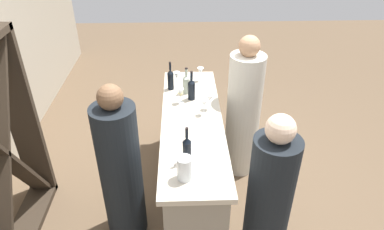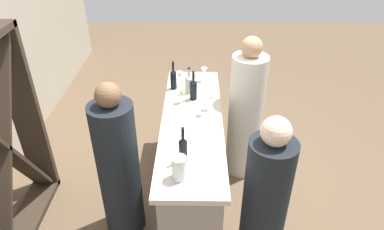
{
  "view_description": "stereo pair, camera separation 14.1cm",
  "coord_description": "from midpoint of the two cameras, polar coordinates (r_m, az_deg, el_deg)",
  "views": [
    {
      "loc": [
        -2.85,
        0.1,
        2.81
      ],
      "look_at": [
        0.0,
        0.0,
        0.99
      ],
      "focal_mm": 32.77,
      "sensor_mm": 36.0,
      "label": 1
    },
    {
      "loc": [
        -2.85,
        -0.04,
        2.81
      ],
      "look_at": [
        0.0,
        0.0,
        0.99
      ],
      "focal_mm": 32.77,
      "sensor_mm": 36.0,
      "label": 2
    }
  ],
  "objects": [
    {
      "name": "ground_plane",
      "position": [
        4.0,
        1.03,
        -12.1
      ],
      "size": [
        12.0,
        12.0,
        0.0
      ],
      "primitive_type": "plane",
      "color": "brown"
    },
    {
      "name": "bar_counter",
      "position": [
        3.68,
        1.1,
        -6.82
      ],
      "size": [
        2.13,
        0.59,
        0.94
      ],
      "color": "gray",
      "rests_on": "ground"
    },
    {
      "name": "wine_rack",
      "position": [
        3.42,
        -27.77,
        -4.81
      ],
      "size": [
        1.16,
        0.28,
        1.89
      ],
      "color": "#33281E",
      "rests_on": "ground"
    },
    {
      "name": "wine_bottle_leftmost_near_black",
      "position": [
        2.82,
        -0.02,
        -5.58
      ],
      "size": [
        0.07,
        0.07,
        0.34
      ],
      "color": "black",
      "rests_on": "bar_counter"
    },
    {
      "name": "wine_bottle_second_left_near_black",
      "position": [
        3.68,
        1.32,
        4.28
      ],
      "size": [
        0.08,
        0.08,
        0.32
      ],
      "color": "black",
      "rests_on": "bar_counter"
    },
    {
      "name": "wine_bottle_center_clear_pale",
      "position": [
        3.82,
        0.56,
        5.17
      ],
      "size": [
        0.08,
        0.08,
        0.3
      ],
      "color": "#B7C6B2",
      "rests_on": "bar_counter"
    },
    {
      "name": "wine_bottle_second_right_near_black",
      "position": [
        3.9,
        -2.0,
        5.94
      ],
      "size": [
        0.07,
        0.07,
        0.33
      ],
      "color": "black",
      "rests_on": "bar_counter"
    },
    {
      "name": "wine_glass_near_left",
      "position": [
        3.52,
        4.19,
        2.63
      ],
      "size": [
        0.08,
        0.08,
        0.16
      ],
      "color": "white",
      "rests_on": "bar_counter"
    },
    {
      "name": "wine_glass_near_center",
      "position": [
        4.07,
        2.98,
        7.08
      ],
      "size": [
        0.07,
        0.07,
        0.16
      ],
      "color": "white",
      "rests_on": "bar_counter"
    },
    {
      "name": "wine_glass_near_right",
      "position": [
        3.42,
        3.26,
        1.73
      ],
      "size": [
        0.07,
        0.07,
        0.16
      ],
      "color": "white",
      "rests_on": "bar_counter"
    },
    {
      "name": "wine_glass_far_left",
      "position": [
        3.9,
        1.23,
        5.89
      ],
      "size": [
        0.07,
        0.07,
        0.16
      ],
      "color": "white",
      "rests_on": "bar_counter"
    },
    {
      "name": "wine_glass_far_center",
      "position": [
        3.63,
        -0.51,
        3.61
      ],
      "size": [
        0.07,
        0.07,
        0.17
      ],
      "color": "white",
      "rests_on": "bar_counter"
    },
    {
      "name": "wine_glass_far_right",
      "position": [
        3.96,
        -0.98,
        6.42
      ],
      "size": [
        0.07,
        0.07,
        0.17
      ],
      "color": "white",
      "rests_on": "bar_counter"
    },
    {
      "name": "water_pitcher",
      "position": [
        2.68,
        -0.59,
        -8.63
      ],
      "size": [
        0.12,
        0.12,
        0.2
      ],
      "color": "silver",
      "rests_on": "bar_counter"
    },
    {
      "name": "person_left_guest",
      "position": [
        3.87,
        9.71,
        0.05
      ],
      "size": [
        0.42,
        0.42,
        1.64
      ],
      "rotation": [
        0.0,
        0.0,
        1.7
      ],
      "color": "beige",
      "rests_on": "ground"
    },
    {
      "name": "person_center_guest",
      "position": [
        3.03,
        13.2,
        -13.34
      ],
      "size": [
        0.4,
        0.4,
        1.48
      ],
      "rotation": [
        0.0,
        0.0,
        1.5
      ],
      "color": "black",
      "rests_on": "ground"
    },
    {
      "name": "person_right_guest",
      "position": [
        3.21,
        -10.61,
        -8.58
      ],
      "size": [
        0.43,
        0.43,
        1.58
      ],
      "rotation": [
        0.0,
        0.0,
        -1.72
      ],
      "color": "black",
      "rests_on": "ground"
    }
  ]
}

